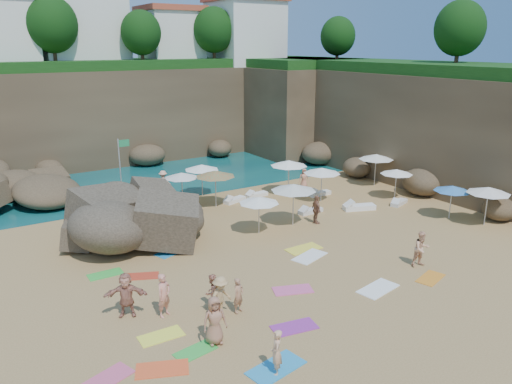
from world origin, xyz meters
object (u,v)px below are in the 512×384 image
parasol_2 (289,163)px  person_stand_2 (163,182)px  person_stand_5 (139,203)px  parasol_0 (182,175)px  parasol_1 (202,167)px  rock_outcrop (126,243)px  person_stand_1 (212,292)px  flag_pole (121,160)px  person_stand_0 (164,295)px  person_stand_4 (304,178)px  person_stand_3 (316,210)px  person_stand_6 (276,352)px  lounger_0 (235,200)px

parasol_2 → person_stand_2: (-7.32, 4.86, -1.40)m
parasol_2 → person_stand_5: 10.53m
parasol_0 → parasol_1: (1.91, 0.93, 0.10)m
parasol_2 → parasol_0: bearing=165.4°
rock_outcrop → person_stand_1: bearing=-85.5°
person_stand_5 → person_stand_2: bearing=46.5°
flag_pole → parasol_1: bearing=-28.5°
parasol_2 → person_stand_0: 17.39m
parasol_2 → person_stand_4: (1.86, 0.65, -1.49)m
person_stand_3 → person_stand_6: size_ratio=1.11×
rock_outcrop → person_stand_6: person_stand_6 is taller
parasol_0 → person_stand_4: (9.07, -1.23, -1.22)m
lounger_0 → parasol_0: bearing=138.5°
person_stand_1 → person_stand_5: 12.56m
person_stand_1 → person_stand_0: bearing=-38.0°
parasol_0 → lounger_0: bearing=-25.3°
parasol_2 → person_stand_1: size_ratio=1.72×
parasol_2 → person_stand_5: bearing=173.3°
parasol_1 → person_stand_5: parasol_1 is taller
person_stand_5 → person_stand_0: bearing=-109.0°
person_stand_6 → parasol_2: bearing=174.5°
parasol_1 → person_stand_0: parasol_1 is taller
person_stand_3 → person_stand_5: (-8.22, 6.95, -0.09)m
parasol_1 → person_stand_4: bearing=-16.7°
parasol_1 → lounger_0: bearing=-63.5°
flag_pole → parasol_2: 11.36m
flag_pole → person_stand_4: flag_pole is taller
flag_pole → parasol_0: flag_pole is taller
person_stand_6 → person_stand_4: bearing=171.6°
person_stand_6 → parasol_1: bearing=-168.2°
person_stand_5 → person_stand_1: bearing=-100.5°
person_stand_5 → parasol_0: bearing=8.3°
rock_outcrop → lounger_0: bearing=20.2°
parasol_0 → person_stand_3: size_ratio=1.32×
person_stand_4 → parasol_0: bearing=-154.4°
person_stand_3 → person_stand_6: bearing=149.1°
parasol_2 → person_stand_4: parasol_2 is taller
lounger_0 → person_stand_0: size_ratio=0.94×
flag_pole → person_stand_4: 12.91m
person_stand_3 → parasol_2: bearing=-7.4°
parasol_0 → person_stand_6: bearing=-105.0°
parasol_0 → parasol_1: size_ratio=0.95×
rock_outcrop → flag_pole: bearing=72.6°
lounger_0 → person_stand_0: (-9.52, -11.13, 0.75)m
rock_outcrop → person_stand_4: rock_outcrop is taller
parasol_0 → parasol_2: 7.45m
parasol_0 → person_stand_4: bearing=-7.7°
parasol_1 → person_stand_5: 5.46m
person_stand_5 → person_stand_6: 17.23m
parasol_1 → parasol_2: (5.30, -2.80, 0.17)m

